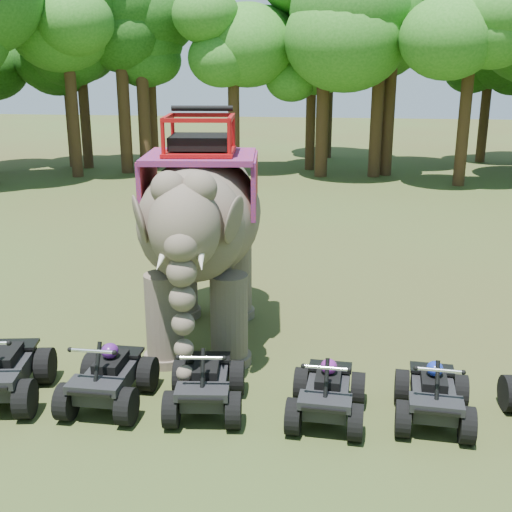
% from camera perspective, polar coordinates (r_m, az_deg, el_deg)
% --- Properties ---
extents(ground, '(110.00, 110.00, 0.00)m').
position_cam_1_polar(ground, '(12.06, -0.74, -10.35)').
color(ground, '#47381E').
rests_on(ground, ground).
extents(elephant, '(3.00, 5.76, 4.65)m').
position_cam_1_polar(elephant, '(12.77, -4.87, 2.37)').
color(elephant, brown).
rests_on(elephant, ground).
extents(atv_0, '(1.60, 2.01, 1.35)m').
position_cam_1_polar(atv_0, '(11.72, -21.68, -8.82)').
color(atv_0, black).
rests_on(atv_0, ground).
extents(atv_1, '(1.28, 1.73, 1.27)m').
position_cam_1_polar(atv_1, '(11.07, -13.05, -9.78)').
color(atv_1, black).
rests_on(atv_1, ground).
extents(atv_2, '(1.38, 1.78, 1.23)m').
position_cam_1_polar(atv_2, '(10.68, -4.52, -10.51)').
color(atv_2, black).
rests_on(atv_2, ground).
extents(atv_3, '(1.26, 1.67, 1.19)m').
position_cam_1_polar(atv_3, '(10.46, 6.38, -11.31)').
color(atv_3, black).
rests_on(atv_3, ground).
extents(atv_4, '(1.28, 1.68, 1.19)m').
position_cam_1_polar(atv_4, '(10.72, 15.55, -11.16)').
color(atv_4, black).
rests_on(atv_4, ground).
extents(tree_0, '(4.68, 4.68, 6.69)m').
position_cam_1_polar(tree_0, '(33.85, 4.91, 13.27)').
color(tree_0, '#195114').
rests_on(tree_0, ground).
extents(tree_1, '(6.91, 6.91, 9.88)m').
position_cam_1_polar(tree_1, '(32.67, 11.90, 15.64)').
color(tree_1, '#195114').
rests_on(tree_1, ground).
extents(tree_2, '(5.37, 5.37, 7.68)m').
position_cam_1_polar(tree_2, '(30.68, 18.17, 13.05)').
color(tree_2, '#195114').
rests_on(tree_2, ground).
extents(tree_30, '(5.59, 5.59, 7.99)m').
position_cam_1_polar(tree_30, '(32.78, -16.09, 13.71)').
color(tree_30, '#195114').
rests_on(tree_30, ground).
extents(tree_31, '(5.32, 5.32, 7.60)m').
position_cam_1_polar(tree_31, '(34.64, -9.29, 13.96)').
color(tree_31, '#195114').
rests_on(tree_31, ground).
extents(tree_32, '(6.03, 6.03, 8.61)m').
position_cam_1_polar(tree_32, '(31.94, -2.01, 14.82)').
color(tree_32, '#195114').
rests_on(tree_32, ground).
extents(tree_33, '(7.34, 7.34, 10.49)m').
position_cam_1_polar(tree_33, '(31.77, 6.05, 16.42)').
color(tree_33, '#195114').
rests_on(tree_33, ground).
extents(tree_35, '(5.35, 5.35, 7.65)m').
position_cam_1_polar(tree_35, '(35.50, -15.10, 13.71)').
color(tree_35, '#195114').
rests_on(tree_35, ground).
extents(tree_36, '(7.17, 7.17, 10.25)m').
position_cam_1_polar(tree_36, '(33.35, -11.85, 15.99)').
color(tree_36, '#195114').
rests_on(tree_36, ground).
extents(tree_39, '(5.46, 5.46, 7.80)m').
position_cam_1_polar(tree_39, '(36.16, -16.29, 13.79)').
color(tree_39, '#195114').
rests_on(tree_39, ground).
extents(tree_40, '(6.15, 6.15, 8.79)m').
position_cam_1_polar(tree_40, '(38.26, 6.47, 15.23)').
color(tree_40, '#195114').
rests_on(tree_40, ground).
extents(tree_41, '(7.13, 7.13, 10.18)m').
position_cam_1_polar(tree_41, '(33.36, -10.13, 16.03)').
color(tree_41, '#195114').
rests_on(tree_41, ground).
extents(tree_42, '(6.82, 6.82, 9.74)m').
position_cam_1_polar(tree_42, '(32.09, 10.87, 15.56)').
color(tree_42, '#195114').
rests_on(tree_42, ground).
extents(tree_43, '(5.16, 5.16, 7.37)m').
position_cam_1_polar(tree_43, '(38.43, 19.80, 13.32)').
color(tree_43, '#195114').
rests_on(tree_43, ground).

